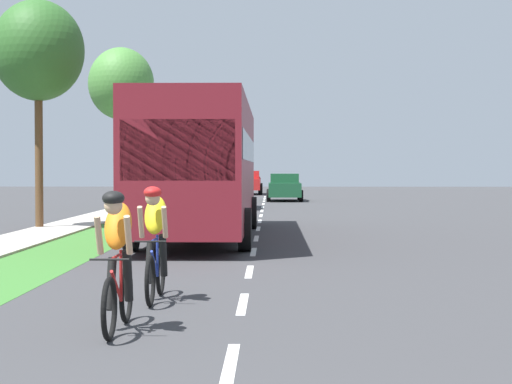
{
  "coord_description": "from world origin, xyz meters",
  "views": [
    {
      "loc": [
        0.38,
        -2.98,
        1.82
      ],
      "look_at": [
        -0.04,
        20.84,
        1.15
      ],
      "focal_mm": 59.01,
      "sensor_mm": 36.0,
      "label": 1
    }
  ],
  "objects_px": {
    "cyclist_trailing": "(155,242)",
    "pickup_red": "(246,182)",
    "cyclist_lead": "(117,259)",
    "suv_white": "(228,187)",
    "bus_maroon": "(202,162)",
    "street_tree_near": "(38,52)",
    "street_tree_far": "(121,84)",
    "sedan_dark_green": "(284,187)"
  },
  "relations": [
    {
      "from": "cyclist_trailing",
      "to": "pickup_red",
      "type": "relative_size",
      "value": 0.34
    },
    {
      "from": "cyclist_lead",
      "to": "suv_white",
      "type": "bearing_deg",
      "value": 90.48
    },
    {
      "from": "bus_maroon",
      "to": "pickup_red",
      "type": "height_order",
      "value": "bus_maroon"
    },
    {
      "from": "pickup_red",
      "to": "street_tree_near",
      "type": "height_order",
      "value": "street_tree_near"
    },
    {
      "from": "suv_white",
      "to": "street_tree_far",
      "type": "distance_m",
      "value": 6.68
    },
    {
      "from": "suv_white",
      "to": "sedan_dark_green",
      "type": "distance_m",
      "value": 9.11
    },
    {
      "from": "cyclist_lead",
      "to": "street_tree_near",
      "type": "bearing_deg",
      "value": 108.35
    },
    {
      "from": "cyclist_trailing",
      "to": "bus_maroon",
      "type": "height_order",
      "value": "bus_maroon"
    },
    {
      "from": "suv_white",
      "to": "bus_maroon",
      "type": "bearing_deg",
      "value": -89.55
    },
    {
      "from": "street_tree_far",
      "to": "sedan_dark_green",
      "type": "bearing_deg",
      "value": 50.51
    },
    {
      "from": "pickup_red",
      "to": "street_tree_near",
      "type": "distance_m",
      "value": 33.88
    },
    {
      "from": "street_tree_near",
      "to": "street_tree_far",
      "type": "relative_size",
      "value": 0.95
    },
    {
      "from": "cyclist_trailing",
      "to": "suv_white",
      "type": "distance_m",
      "value": 26.68
    },
    {
      "from": "cyclist_trailing",
      "to": "street_tree_far",
      "type": "distance_m",
      "value": 27.21
    },
    {
      "from": "cyclist_trailing",
      "to": "sedan_dark_green",
      "type": "distance_m",
      "value": 35.46
    },
    {
      "from": "street_tree_far",
      "to": "street_tree_near",
      "type": "bearing_deg",
      "value": -91.23
    },
    {
      "from": "cyclist_lead",
      "to": "pickup_red",
      "type": "height_order",
      "value": "pickup_red"
    },
    {
      "from": "suv_white",
      "to": "street_tree_near",
      "type": "xyz_separation_m",
      "value": [
        -5.05,
        -12.9,
        4.38
      ]
    },
    {
      "from": "pickup_red",
      "to": "street_tree_near",
      "type": "relative_size",
      "value": 0.74
    },
    {
      "from": "sedan_dark_green",
      "to": "street_tree_far",
      "type": "height_order",
      "value": "street_tree_far"
    },
    {
      "from": "cyclist_trailing",
      "to": "suv_white",
      "type": "relative_size",
      "value": 0.37
    },
    {
      "from": "cyclist_trailing",
      "to": "suv_white",
      "type": "xyz_separation_m",
      "value": [
        -0.36,
        26.68,
        0.14
      ]
    },
    {
      "from": "pickup_red",
      "to": "street_tree_far",
      "type": "xyz_separation_m",
      "value": [
        -5.03,
        -20.65,
        4.77
      ]
    },
    {
      "from": "bus_maroon",
      "to": "street_tree_far",
      "type": "distance_m",
      "value": 16.79
    },
    {
      "from": "cyclist_lead",
      "to": "suv_white",
      "type": "distance_m",
      "value": 28.86
    },
    {
      "from": "cyclist_lead",
      "to": "bus_maroon",
      "type": "bearing_deg",
      "value": 90.51
    },
    {
      "from": "pickup_red",
      "to": "suv_white",
      "type": "bearing_deg",
      "value": -90.68
    },
    {
      "from": "cyclist_lead",
      "to": "bus_maroon",
      "type": "relative_size",
      "value": 0.15
    },
    {
      "from": "pickup_red",
      "to": "street_tree_far",
      "type": "height_order",
      "value": "street_tree_far"
    },
    {
      "from": "cyclist_trailing",
      "to": "bus_maroon",
      "type": "relative_size",
      "value": 0.15
    },
    {
      "from": "pickup_red",
      "to": "street_tree_far",
      "type": "relative_size",
      "value": 0.7
    },
    {
      "from": "cyclist_lead",
      "to": "cyclist_trailing",
      "type": "height_order",
      "value": "same"
    },
    {
      "from": "cyclist_lead",
      "to": "bus_maroon",
      "type": "distance_m",
      "value": 12.88
    },
    {
      "from": "sedan_dark_green",
      "to": "street_tree_near",
      "type": "xyz_separation_m",
      "value": [
        -7.76,
        -21.6,
        4.56
      ]
    },
    {
      "from": "street_tree_near",
      "to": "suv_white",
      "type": "bearing_deg",
      "value": 68.6
    },
    {
      "from": "suv_white",
      "to": "street_tree_near",
      "type": "bearing_deg",
      "value": -111.4
    },
    {
      "from": "suv_white",
      "to": "street_tree_near",
      "type": "relative_size",
      "value": 0.68
    },
    {
      "from": "bus_maroon",
      "to": "sedan_dark_green",
      "type": "distance_m",
      "value": 24.89
    },
    {
      "from": "sedan_dark_green",
      "to": "pickup_red",
      "type": "bearing_deg",
      "value": 102.01
    },
    {
      "from": "sedan_dark_green",
      "to": "street_tree_far",
      "type": "xyz_separation_m",
      "value": [
        -7.49,
        -9.09,
        4.83
      ]
    },
    {
      "from": "suv_white",
      "to": "sedan_dark_green",
      "type": "bearing_deg",
      "value": 72.75
    },
    {
      "from": "suv_white",
      "to": "cyclist_lead",
      "type": "bearing_deg",
      "value": -89.52
    }
  ]
}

